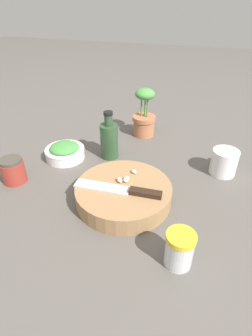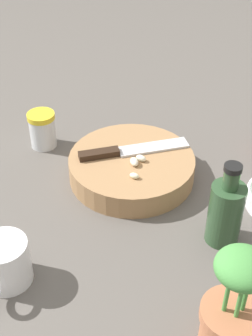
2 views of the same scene
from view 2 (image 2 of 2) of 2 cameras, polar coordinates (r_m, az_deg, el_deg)
The scene contains 8 objects.
ground_plane at distance 0.92m, azimuth 1.52°, elevation -3.53°, with size 5.00×5.00×0.00m, color #56514C.
cutting_board at distance 0.95m, azimuth 0.61°, elevation 0.09°, with size 0.25×0.25×0.05m.
chef_knife at distance 0.95m, azimuth 0.16°, elevation 2.16°, with size 0.23×0.04×0.01m.
garlic_cloves at distance 0.91m, azimuth 1.32°, elevation 0.54°, with size 0.05×0.08×0.01m.
spice_jar at distance 1.05m, azimuth -10.15°, elevation 4.64°, with size 0.06×0.06×0.08m.
coffee_mug at distance 0.77m, azimuth -14.54°, elevation -11.16°, with size 0.08×0.11×0.08m.
oil_bottle at distance 0.81m, azimuth 12.04°, elevation -5.20°, with size 0.06×0.06×0.16m.
potted_herb at distance 0.66m, azimuth 12.95°, elevation -16.72°, with size 0.09×0.09×0.18m.
Camera 2 is at (0.16, 0.67, 0.60)m, focal length 50.00 mm.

